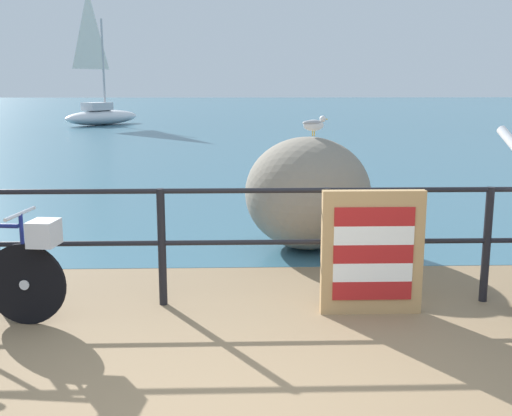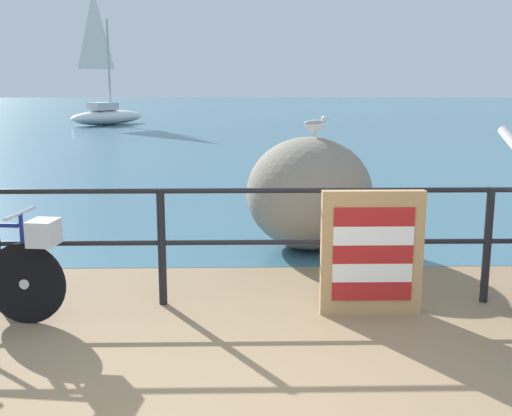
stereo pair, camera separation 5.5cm
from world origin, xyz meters
name	(u,v)px [view 1 (the left image)]	position (x,y,z in m)	size (l,w,h in m)	color
ground_plane	(239,138)	(0.00, 20.00, -0.05)	(120.00, 120.00, 0.10)	#846B4C
sea_surface	(238,108)	(0.00, 48.24, 0.00)	(120.00, 90.00, 0.01)	#38667A
promenade_railing	(244,232)	(0.00, 2.15, 0.64)	(9.92, 0.07, 1.02)	black
folded_deckchair_stack	(372,253)	(1.05, 1.90, 0.52)	(0.84, 0.10, 1.04)	tan
breakwater_boulder_main	(308,193)	(0.76, 4.05, 0.65)	(1.45, 1.57, 1.30)	gray
seagull	(314,124)	(0.83, 4.14, 1.44)	(0.34, 0.21, 0.23)	gold
sailboat	(101,110)	(-6.50, 27.01, 0.71)	(3.56, 4.36, 6.16)	white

